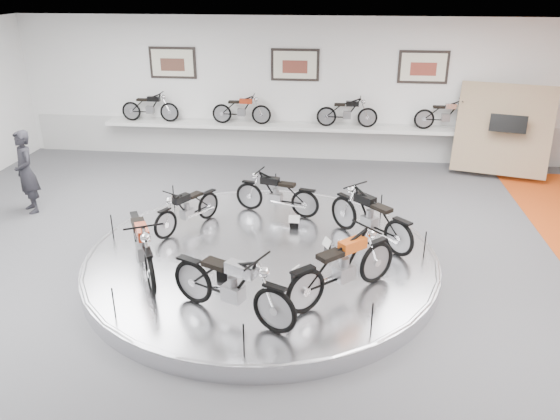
# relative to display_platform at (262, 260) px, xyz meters

# --- Properties ---
(floor) EXTENTS (16.00, 16.00, 0.00)m
(floor) POSITION_rel_display_platform_xyz_m (0.00, -0.30, -0.15)
(floor) COLOR #4C4C4F
(floor) RESTS_ON ground
(ceiling) EXTENTS (16.00, 16.00, 0.00)m
(ceiling) POSITION_rel_display_platform_xyz_m (0.00, -0.30, 3.85)
(ceiling) COLOR white
(ceiling) RESTS_ON wall_back
(wall_back) EXTENTS (16.00, 0.00, 16.00)m
(wall_back) POSITION_rel_display_platform_xyz_m (0.00, 6.70, 1.85)
(wall_back) COLOR silver
(wall_back) RESTS_ON floor
(dado_band) EXTENTS (15.68, 0.04, 1.10)m
(dado_band) POSITION_rel_display_platform_xyz_m (0.00, 6.68, 0.40)
(dado_band) COLOR #BCBCBA
(dado_band) RESTS_ON floor
(display_platform) EXTENTS (6.40, 6.40, 0.30)m
(display_platform) POSITION_rel_display_platform_xyz_m (0.00, 0.00, 0.00)
(display_platform) COLOR silver
(display_platform) RESTS_ON floor
(platform_rim) EXTENTS (6.40, 6.40, 0.10)m
(platform_rim) POSITION_rel_display_platform_xyz_m (0.00, 0.00, 0.12)
(platform_rim) COLOR #B2B2BA
(platform_rim) RESTS_ON display_platform
(shelf) EXTENTS (11.00, 0.55, 0.10)m
(shelf) POSITION_rel_display_platform_xyz_m (0.00, 6.40, 0.85)
(shelf) COLOR silver
(shelf) RESTS_ON wall_back
(poster_left) EXTENTS (1.35, 0.06, 0.88)m
(poster_left) POSITION_rel_display_platform_xyz_m (-3.50, 6.66, 2.55)
(poster_left) COLOR beige
(poster_left) RESTS_ON wall_back
(poster_center) EXTENTS (1.35, 0.06, 0.88)m
(poster_center) POSITION_rel_display_platform_xyz_m (0.00, 6.66, 2.55)
(poster_center) COLOR beige
(poster_center) RESTS_ON wall_back
(poster_right) EXTENTS (1.35, 0.06, 0.88)m
(poster_right) POSITION_rel_display_platform_xyz_m (3.50, 6.66, 2.55)
(poster_right) COLOR beige
(poster_right) RESTS_ON wall_back
(display_panel) EXTENTS (2.56, 1.52, 2.30)m
(display_panel) POSITION_rel_display_platform_xyz_m (5.60, 5.80, 1.10)
(display_panel) COLOR #8F6F59
(display_panel) RESTS_ON floor
(shelf_bike_a) EXTENTS (1.22, 0.43, 0.73)m
(shelf_bike_a) POSITION_rel_display_platform_xyz_m (-4.20, 6.40, 1.27)
(shelf_bike_a) COLOR black
(shelf_bike_a) RESTS_ON shelf
(shelf_bike_b) EXTENTS (1.22, 0.43, 0.73)m
(shelf_bike_b) POSITION_rel_display_platform_xyz_m (-1.50, 6.40, 1.27)
(shelf_bike_b) COLOR maroon
(shelf_bike_b) RESTS_ON shelf
(shelf_bike_c) EXTENTS (1.22, 0.43, 0.73)m
(shelf_bike_c) POSITION_rel_display_platform_xyz_m (1.50, 6.40, 1.27)
(shelf_bike_c) COLOR black
(shelf_bike_c) RESTS_ON shelf
(shelf_bike_d) EXTENTS (1.22, 0.43, 0.73)m
(shelf_bike_d) POSITION_rel_display_platform_xyz_m (4.20, 6.40, 1.27)
(shelf_bike_d) COLOR #B6B7BB
(shelf_bike_d) RESTS_ON shelf
(bike_a) EXTENTS (1.69, 1.71, 1.05)m
(bike_a) POSITION_rel_display_platform_xyz_m (1.98, 0.70, 0.67)
(bike_a) COLOR black
(bike_a) RESTS_ON display_platform
(bike_b) EXTENTS (1.68, 0.94, 0.93)m
(bike_b) POSITION_rel_display_platform_xyz_m (0.06, 1.82, 0.62)
(bike_b) COLOR black
(bike_b) RESTS_ON display_platform
(bike_c) EXTENTS (1.20, 1.55, 0.87)m
(bike_c) POSITION_rel_display_platform_xyz_m (-1.62, 0.89, 0.59)
(bike_c) COLOR black
(bike_c) RESTS_ON display_platform
(bike_d) EXTENTS (1.44, 1.93, 1.08)m
(bike_d) POSITION_rel_display_platform_xyz_m (-1.88, -0.93, 0.69)
(bike_d) COLOR maroon
(bike_d) RESTS_ON display_platform
(bike_e) EXTENTS (1.97, 1.39, 1.10)m
(bike_e) POSITION_rel_display_platform_xyz_m (-0.13, -2.06, 0.70)
(bike_e) COLOR #B6B7BB
(bike_e) RESTS_ON display_platform
(bike_f) EXTENTS (1.83, 1.77, 1.11)m
(bike_f) POSITION_rel_display_platform_xyz_m (1.48, -1.32, 0.70)
(bike_f) COLOR #C44C12
(bike_f) RESTS_ON display_platform
(visitor) EXTENTS (0.81, 0.80, 1.89)m
(visitor) POSITION_rel_display_platform_xyz_m (-5.62, 2.01, 0.79)
(visitor) COLOR black
(visitor) RESTS_ON floor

